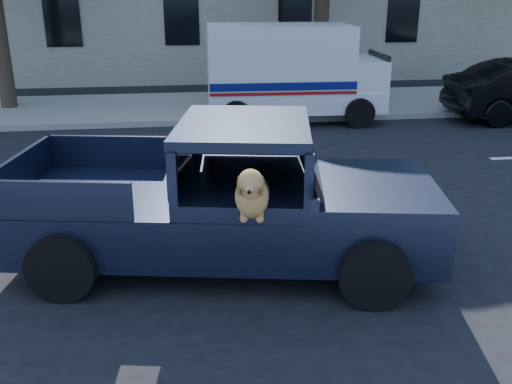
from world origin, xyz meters
TOP-DOWN VIEW (x-y plane):
  - ground at (0.00, 0.00)m, footprint 120.00×120.00m
  - far_sidewalk at (0.00, 9.20)m, footprint 60.00×4.00m
  - lane_stripes at (2.00, 3.40)m, footprint 21.60×0.14m
  - pickup_truck at (1.24, -0.50)m, footprint 5.54×3.14m
  - mail_truck at (3.71, 7.52)m, footprint 4.57×2.42m

SIDE VIEW (x-z plane):
  - ground at x=0.00m, z-range 0.00..0.00m
  - lane_stripes at x=2.00m, z-range 0.00..0.01m
  - far_sidewalk at x=0.00m, z-range 0.00..0.15m
  - pickup_truck at x=1.24m, z-range -0.30..1.58m
  - mail_truck at x=3.71m, z-range -0.16..2.31m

